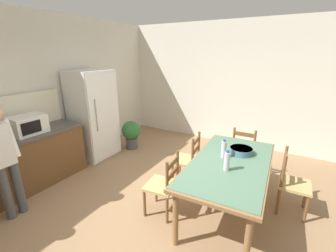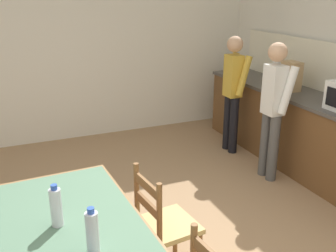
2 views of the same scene
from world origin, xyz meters
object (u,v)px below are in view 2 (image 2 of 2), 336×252
at_px(bottle_near_centre, 56,207).
at_px(person_at_counter, 274,105).
at_px(person_at_sink, 233,89).
at_px(chair_side_far_left, 164,225).
at_px(paper_bag, 291,76).
at_px(bottle_off_centre, 92,232).

distance_m(bottle_near_centre, person_at_counter, 2.87).
relative_size(person_at_sink, person_at_counter, 0.98).
distance_m(chair_side_far_left, person_at_sink, 2.69).
relative_size(paper_bag, person_at_sink, 0.23).
bearing_deg(person_at_counter, bottle_off_centre, -145.76).
distance_m(paper_bag, person_at_counter, 0.66).
distance_m(bottle_near_centre, person_at_sink, 3.38).
bearing_deg(chair_side_far_left, bottle_off_centre, 124.83).
bearing_deg(paper_bag, person_at_sink, -136.45).
height_order(paper_bag, chair_side_far_left, paper_bag).
bearing_deg(paper_bag, chair_side_far_left, -57.79).
xyz_separation_m(paper_bag, person_at_counter, (0.36, -0.51, -0.21)).
bearing_deg(person_at_counter, paper_bag, 35.23).
height_order(person_at_sink, person_at_counter, person_at_counter).
xyz_separation_m(bottle_off_centre, chair_side_far_left, (-0.56, 0.64, -0.47)).
xyz_separation_m(bottle_off_centre, person_at_sink, (-2.52, 2.43, -0.03)).
bearing_deg(person_at_counter, person_at_sink, 88.71).
distance_m(bottle_off_centre, chair_side_far_left, 0.97).
relative_size(bottle_off_centre, chair_side_far_left, 0.30).
bearing_deg(paper_bag, bottle_near_centre, -61.40).
bearing_deg(person_at_sink, bottle_near_centre, -139.63).
bearing_deg(person_at_sink, bottle_off_centre, -133.99).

